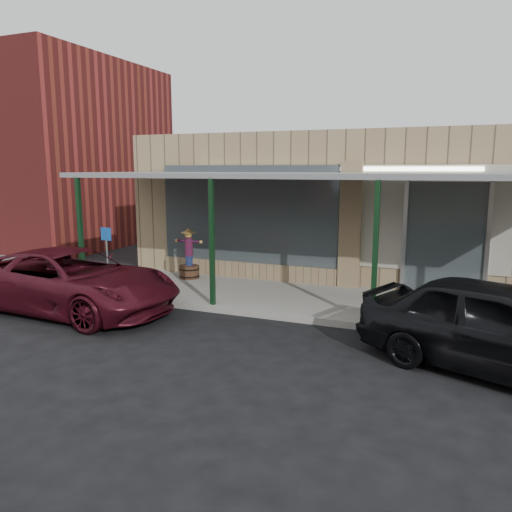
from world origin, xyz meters
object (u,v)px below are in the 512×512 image
at_px(barrel_scarecrow, 189,261).
at_px(parked_sedan, 503,328).
at_px(car_maroon, 71,281).
at_px(handicap_sign, 107,250).

height_order(barrel_scarecrow, parked_sedan, parked_sedan).
xyz_separation_m(barrel_scarecrow, car_maroon, (-1.07, -3.46, 0.08)).
relative_size(barrel_scarecrow, handicap_sign, 0.90).
relative_size(parked_sedan, car_maroon, 0.94).
relative_size(handicap_sign, car_maroon, 0.31).
bearing_deg(barrel_scarecrow, car_maroon, -109.28).
bearing_deg(handicap_sign, barrel_scarecrow, 59.86).
distance_m(barrel_scarecrow, parked_sedan, 8.54).
distance_m(barrel_scarecrow, car_maroon, 3.63).
xyz_separation_m(handicap_sign, parked_sedan, (9.02, -1.84, -0.41)).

